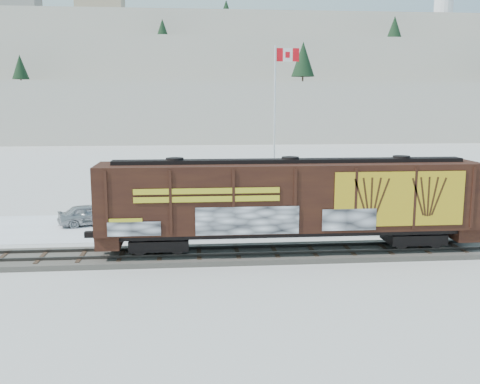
{
  "coord_description": "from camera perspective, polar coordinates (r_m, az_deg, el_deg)",
  "views": [
    {
      "loc": [
        -2.28,
        -27.17,
        8.05
      ],
      "look_at": [
        0.43,
        3.0,
        2.96
      ],
      "focal_mm": 40.0,
      "sensor_mm": 36.0,
      "label": 1
    }
  ],
  "objects": [
    {
      "name": "parking_strip",
      "position": [
        35.66,
        -1.34,
        -3.48
      ],
      "size": [
        40.0,
        8.0,
        0.03
      ],
      "primitive_type": "cube",
      "color": "white",
      "rests_on": "ground"
    },
    {
      "name": "flagpole",
      "position": [
        42.19,
        3.82,
        4.86
      ],
      "size": [
        2.3,
        0.9,
        12.34
      ],
      "color": "silver",
      "rests_on": "ground"
    },
    {
      "name": "car_white",
      "position": [
        35.14,
        -4.31,
        -2.26
      ],
      "size": [
        5.39,
        2.6,
        1.7
      ],
      "primitive_type": "imported",
      "rotation": [
        0.0,
        0.0,
        1.41
      ],
      "color": "silver",
      "rests_on": "parking_strip"
    },
    {
      "name": "car_silver",
      "position": [
        36.77,
        -15.73,
        -2.31
      ],
      "size": [
        4.4,
        2.82,
        1.39
      ],
      "primitive_type": "imported",
      "rotation": [
        0.0,
        0.0,
        1.88
      ],
      "color": "#A4A6AB",
      "rests_on": "parking_strip"
    },
    {
      "name": "hillside",
      "position": [
        167.1,
        -4.47,
        11.68
      ],
      "size": [
        360.0,
        110.0,
        93.0
      ],
      "color": "white",
      "rests_on": "ground"
    },
    {
      "name": "car_dark",
      "position": [
        34.44,
        2.9,
        -2.59
      ],
      "size": [
        5.77,
        3.26,
        1.58
      ],
      "primitive_type": "imported",
      "rotation": [
        0.0,
        0.0,
        1.37
      ],
      "color": "#202429",
      "rests_on": "parking_strip"
    },
    {
      "name": "hopper_railcar",
      "position": [
        28.08,
        5.33,
        -0.73
      ],
      "size": [
        19.79,
        3.06,
        4.73
      ],
      "color": "black",
      "rests_on": "rail_track"
    },
    {
      "name": "ground",
      "position": [
        28.43,
        -0.33,
        -6.91
      ],
      "size": [
        500.0,
        500.0,
        0.0
      ],
      "primitive_type": "plane",
      "color": "white",
      "rests_on": "ground"
    },
    {
      "name": "rail_track",
      "position": [
        28.39,
        -0.33,
        -6.63
      ],
      "size": [
        50.0,
        3.4,
        0.43
      ],
      "color": "#59544C",
      "rests_on": "ground"
    }
  ]
}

